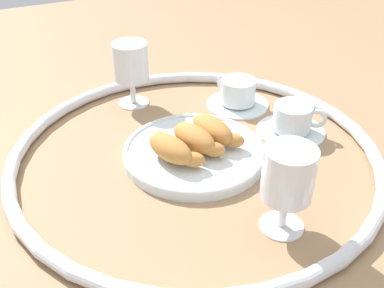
% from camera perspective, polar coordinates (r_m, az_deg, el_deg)
% --- Properties ---
extents(ground_plane, '(2.20, 2.20, 0.00)m').
position_cam_1_polar(ground_plane, '(0.87, 0.41, -1.76)').
color(ground_plane, '#997551').
extents(table_chrome_rim, '(0.68, 0.68, 0.02)m').
position_cam_1_polar(table_chrome_rim, '(0.86, 0.41, -1.11)').
color(table_chrome_rim, silver).
rests_on(table_chrome_rim, ground_plane).
extents(pastry_plate, '(0.26, 0.26, 0.02)m').
position_cam_1_polar(pastry_plate, '(0.86, 0.00, -1.05)').
color(pastry_plate, silver).
rests_on(pastry_plate, ground_plane).
extents(croissant_large, '(0.13, 0.09, 0.04)m').
position_cam_1_polar(croissant_large, '(0.82, -2.48, -0.57)').
color(croissant_large, '#BC7A38').
rests_on(croissant_large, pastry_plate).
extents(croissant_small, '(0.13, 0.09, 0.04)m').
position_cam_1_polar(croissant_small, '(0.85, 0.16, 0.65)').
color(croissant_small, '#BC7A38').
rests_on(croissant_small, pastry_plate).
extents(croissant_extra, '(0.13, 0.08, 0.04)m').
position_cam_1_polar(croissant_extra, '(0.88, 2.64, 1.79)').
color(croissant_extra, '#BC7A38').
rests_on(croissant_extra, pastry_plate).
extents(coffee_cup_near, '(0.14, 0.14, 0.06)m').
position_cam_1_polar(coffee_cup_near, '(0.95, 12.15, 2.72)').
color(coffee_cup_near, silver).
rests_on(coffee_cup_near, ground_plane).
extents(coffee_cup_far, '(0.14, 0.14, 0.06)m').
position_cam_1_polar(coffee_cup_far, '(1.04, 5.56, 6.02)').
color(coffee_cup_far, silver).
rests_on(coffee_cup_far, ground_plane).
extents(juice_glass_left, '(0.08, 0.08, 0.14)m').
position_cam_1_polar(juice_glass_left, '(1.02, -7.44, 9.58)').
color(juice_glass_left, white).
rests_on(juice_glass_left, ground_plane).
extents(juice_glass_right, '(0.08, 0.08, 0.14)m').
position_cam_1_polar(juice_glass_right, '(0.68, 11.61, -3.84)').
color(juice_glass_right, white).
rests_on(juice_glass_right, ground_plane).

